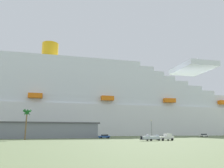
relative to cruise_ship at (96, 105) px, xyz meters
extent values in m
plane|color=#66754C|center=(-4.01, -39.24, -20.49)|extent=(600.00, 600.00, 0.00)
cube|color=white|center=(4.08, 0.03, -10.65)|extent=(247.86, 31.27, 19.67)
cube|color=white|center=(4.08, 0.03, 0.73)|extent=(218.12, 28.74, 3.10)
cube|color=white|center=(-0.87, 0.01, 3.82)|extent=(210.19, 28.16, 3.10)
cube|color=white|center=(-5.83, 0.00, 6.92)|extent=(200.54, 27.67, 3.10)
cube|color=white|center=(-10.78, -0.01, 10.01)|extent=(193.09, 27.28, 3.10)
cube|color=white|center=(-15.74, -0.03, 13.11)|extent=(182.88, 26.85, 3.10)
cube|color=white|center=(-20.69, -0.04, 16.21)|extent=(170.73, 26.50, 3.10)
cube|color=white|center=(-25.65, -0.05, 19.30)|extent=(160.08, 26.20, 3.10)
cube|color=white|center=(-30.61, -0.07, 22.40)|extent=(153.70, 25.60, 3.10)
cube|color=white|center=(-35.56, -0.08, 25.49)|extent=(148.22, 25.13, 3.10)
cube|color=white|center=(-40.52, -0.09, 28.59)|extent=(137.87, 24.75, 3.10)
cube|color=white|center=(78.42, 0.23, 32.14)|extent=(24.87, 33.74, 4.00)
cylinder|color=yellow|center=(-33.08, -0.07, 36.11)|extent=(11.05, 11.05, 11.94)
cylinder|color=silver|center=(83.37, 0.24, 36.14)|extent=(0.80, 0.80, 12.00)
cube|color=orange|center=(-39.24, -16.01, 2.89)|extent=(8.01, 3.22, 2.80)
cube|color=orange|center=(4.13, -15.89, 2.89)|extent=(8.01, 3.22, 2.80)
cube|color=orange|center=(47.49, -15.77, 2.89)|extent=(8.01, 3.22, 2.80)
cube|color=orange|center=(90.85, -15.66, 2.89)|extent=(8.01, 3.22, 2.80)
cube|color=gray|center=(-31.41, -46.21, -17.41)|extent=(45.15, 20.82, 6.15)
cube|color=#4C4C51|center=(-31.41, -46.21, -14.04)|extent=(46.96, 21.65, 0.60)
cube|color=white|center=(7.79, -84.50, -19.64)|extent=(5.89, 3.08, 0.90)
cube|color=white|center=(8.78, -84.30, -18.74)|extent=(2.34, 2.21, 0.90)
cube|color=#26333F|center=(9.44, -84.17, -18.83)|extent=(0.44, 1.67, 0.63)
cylinder|color=black|center=(9.51, -83.13, -20.09)|extent=(0.84, 0.44, 0.80)
cylinder|color=black|center=(9.91, -85.09, -20.09)|extent=(0.84, 0.44, 0.80)
cylinder|color=black|center=(5.83, -83.88, -20.09)|extent=(0.84, 0.44, 0.80)
cylinder|color=black|center=(6.24, -85.84, -20.09)|extent=(0.84, 0.44, 0.80)
cube|color=#595960|center=(1.90, -85.71, -20.02)|extent=(6.78, 3.10, 0.16)
cube|color=#595960|center=(5.69, -84.93, -20.02)|extent=(2.12, 0.55, 0.10)
cylinder|color=black|center=(1.41, -84.78, -20.17)|extent=(0.67, 0.34, 0.64)
cylinder|color=black|center=(1.81, -86.76, -20.17)|extent=(0.67, 0.34, 0.64)
cube|color=silver|center=(1.90, -85.71, -19.49)|extent=(6.24, 3.18, 0.90)
cone|color=silver|center=(5.21, -85.03, -19.49)|extent=(1.54, 2.03, 1.82)
cube|color=silver|center=(1.32, -85.83, -18.69)|extent=(0.98, 1.14, 0.70)
cube|color=black|center=(-1.21, -86.35, -19.49)|extent=(0.45, 0.56, 1.10)
cylinder|color=brown|center=(-37.09, -67.18, -15.84)|extent=(0.48, 0.48, 9.30)
cone|color=#1E6628|center=(-36.70, -67.24, -11.08)|extent=(1.12, 3.16, 1.97)
cone|color=#1E6628|center=(-36.81, -66.90, -11.08)|extent=(2.69, 2.72, 1.85)
cone|color=#1E6628|center=(-37.17, -66.79, -11.08)|extent=(3.06, 1.25, 2.26)
cone|color=#1E6628|center=(-37.48, -67.08, -11.08)|extent=(1.40, 2.97, 2.44)
cone|color=#1E6628|center=(-37.43, -67.39, -11.08)|extent=(2.19, 2.93, 2.20)
cone|color=#1E6628|center=(-37.17, -67.57, -11.08)|extent=(3.16, 1.28, 1.99)
cone|color=#1E6628|center=(-36.90, -67.53, -11.08)|extent=(2.88, 2.06, 2.39)
sphere|color=#1E6628|center=(-37.09, -67.18, -11.18)|extent=(1.10, 1.10, 1.10)
cylinder|color=slate|center=(12.24, -63.84, -16.92)|extent=(0.20, 0.20, 7.14)
sphere|color=#F9F2CC|center=(12.24, -63.84, -13.10)|extent=(0.56, 0.56, 0.56)
cube|color=white|center=(48.90, -47.47, -19.81)|extent=(4.52, 2.36, 0.70)
cube|color=#1E232D|center=(49.11, -47.50, -19.18)|extent=(2.61, 1.92, 0.55)
cylinder|color=black|center=(47.37, -48.15, -20.16)|extent=(0.68, 0.31, 0.66)
cylinder|color=black|center=(47.62, -46.39, -20.16)|extent=(0.68, 0.31, 0.66)
cylinder|color=black|center=(50.18, -48.55, -20.16)|extent=(0.68, 0.31, 0.66)
cylinder|color=black|center=(50.43, -46.79, -20.16)|extent=(0.68, 0.31, 0.66)
cube|color=#264C99|center=(-6.83, -58.01, -19.81)|extent=(4.91, 2.34, 0.70)
cube|color=#1E232D|center=(-6.59, -57.99, -19.18)|extent=(2.81, 1.96, 0.55)
cylinder|color=black|center=(-8.31, -59.11, -20.16)|extent=(0.68, 0.28, 0.66)
cylinder|color=black|center=(-8.48, -57.20, -20.16)|extent=(0.68, 0.28, 0.66)
cylinder|color=black|center=(-5.18, -58.83, -20.16)|extent=(0.68, 0.28, 0.66)
cylinder|color=black|center=(-5.35, -56.91, -20.16)|extent=(0.68, 0.28, 0.66)
camera|label=1|loc=(-27.04, -152.47, -17.52)|focal=35.85mm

